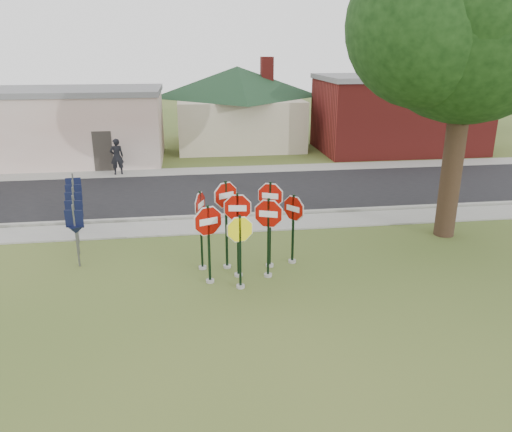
{
  "coord_description": "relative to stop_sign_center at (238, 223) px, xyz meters",
  "views": [
    {
      "loc": [
        -1.57,
        -12.23,
        6.45
      ],
      "look_at": [
        0.44,
        2.0,
        1.55
      ],
      "focal_mm": 35.0,
      "sensor_mm": 36.0,
      "label": 1
    }
  ],
  "objects": [
    {
      "name": "building_house",
      "position": [
        2.22,
        20.88,
        1.97
      ],
      "size": [
        11.6,
        11.6,
        6.2
      ],
      "color": "#C1B299",
      "rests_on": "ground"
    },
    {
      "name": "stop_sign_back_right",
      "position": [
        1.03,
        0.54,
        0.09
      ],
      "size": [
        0.98,
        0.44,
        2.81
      ],
      "color": "gray",
      "rests_on": "ground"
    },
    {
      "name": "ground",
      "position": [
        0.21,
        -1.12,
        -1.67
      ],
      "size": [
        120.0,
        120.0,
        0.0
      ],
      "primitive_type": "plane",
      "color": "#3A511E",
      "rests_on": "ground"
    },
    {
      "name": "route_sign_row",
      "position": [
        -5.19,
        3.38,
        -0.45
      ],
      "size": [
        1.43,
        4.63,
        2.0
      ],
      "color": "#59595E",
      "rests_on": "ground"
    },
    {
      "name": "stop_sign_yellow",
      "position": [
        -0.02,
        -0.76,
        -0.33
      ],
      "size": [
        1.01,
        0.24,
        2.25
      ],
      "color": "gray",
      "rests_on": "ground"
    },
    {
      "name": "stop_sign_far_right",
      "position": [
        1.78,
        0.74,
        -0.25
      ],
      "size": [
        0.67,
        0.87,
        2.33
      ],
      "color": "gray",
      "rests_on": "ground"
    },
    {
      "name": "stop_sign_center",
      "position": [
        0.0,
        0.0,
        0.0
      ],
      "size": [
        1.09,
        0.24,
        2.67
      ],
      "color": "gray",
      "rests_on": "ground"
    },
    {
      "name": "sidewalk_far",
      "position": [
        0.21,
        13.18,
        -1.64
      ],
      "size": [
        60.0,
        1.6,
        0.06
      ],
      "primitive_type": "cube",
      "color": "gray",
      "rests_on": "ground"
    },
    {
      "name": "curb",
      "position": [
        0.21,
        5.38,
        -1.6
      ],
      "size": [
        60.0,
        0.2,
        0.14
      ],
      "primitive_type": "cube",
      "color": "gray",
      "rests_on": "ground"
    },
    {
      "name": "road",
      "position": [
        0.21,
        8.88,
        -1.65
      ],
      "size": [
        60.0,
        7.0,
        0.04
      ],
      "primitive_type": "cube",
      "color": "black",
      "rests_on": "ground"
    },
    {
      "name": "stop_sign_right",
      "position": [
        0.87,
        -0.15,
        -0.1
      ],
      "size": [
        1.08,
        0.42,
        2.53
      ],
      "color": "gray",
      "rests_on": "ground"
    },
    {
      "name": "stop_sign_back_left",
      "position": [
        -0.28,
        0.64,
        0.13
      ],
      "size": [
        0.95,
        0.53,
        2.86
      ],
      "color": "gray",
      "rests_on": "ground"
    },
    {
      "name": "building_stucco",
      "position": [
        -8.79,
        16.88,
        0.47
      ],
      "size": [
        12.2,
        6.2,
        4.2
      ],
      "color": "silver",
      "rests_on": "ground"
    },
    {
      "name": "oak_tree",
      "position": [
        7.71,
        2.38,
        5.67
      ],
      "size": [
        10.33,
        9.73,
        10.73
      ],
      "color": "black",
      "rests_on": "ground"
    },
    {
      "name": "pedestrian",
      "position": [
        -4.97,
        13.01,
        -0.67
      ],
      "size": [
        0.78,
        0.62,
        1.89
      ],
      "primitive_type": "imported",
      "rotation": [
        0.0,
        0.0,
        3.41
      ],
      "color": "black",
      "rests_on": "sidewalk_far"
    },
    {
      "name": "sidewalk_near",
      "position": [
        0.21,
        4.38,
        -1.64
      ],
      "size": [
        60.0,
        1.6,
        0.06
      ],
      "primitive_type": "cube",
      "color": "gray",
      "rests_on": "ground"
    },
    {
      "name": "stop_sign_left",
      "position": [
        -0.85,
        -0.3,
        -0.15
      ],
      "size": [
        1.09,
        0.46,
        2.45
      ],
      "color": "gray",
      "rests_on": "ground"
    },
    {
      "name": "building_brick",
      "position": [
        12.21,
        17.38,
        0.73
      ],
      "size": [
        10.2,
        6.2,
        4.75
      ],
      "color": "maroon",
      "rests_on": "ground"
    },
    {
      "name": "bg_tree_right",
      "position": [
        22.21,
        24.88,
        3.91
      ],
      "size": [
        5.6,
        5.6,
        8.4
      ],
      "color": "black",
      "rests_on": "ground"
    },
    {
      "name": "stop_sign_far_left",
      "position": [
        -1.03,
        0.66,
        -0.09
      ],
      "size": [
        0.4,
        0.95,
        2.57
      ],
      "color": "gray",
      "rests_on": "ground"
    }
  ]
}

